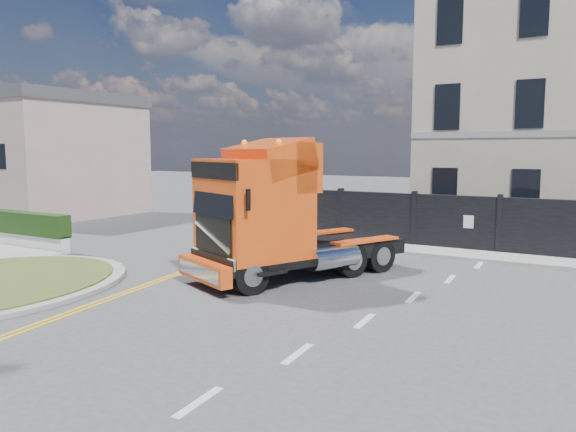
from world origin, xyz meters
The scene contains 4 objects.
ground centered at (0.00, 0.00, 0.00)m, with size 120.00×120.00×0.00m, color #424244.
seaside_bldg_pink centered at (-20.00, 9.00, 3.00)m, with size 8.00×8.00×6.00m, color #C3A398.
pavement_far centered at (6.00, 8.10, 0.06)m, with size 20.00×1.60×0.12m, color #989893.
truck centered at (-0.77, 1.88, 1.70)m, with size 4.75×6.75×3.80m.
Camera 1 is at (7.38, -11.20, 3.62)m, focal length 35.00 mm.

